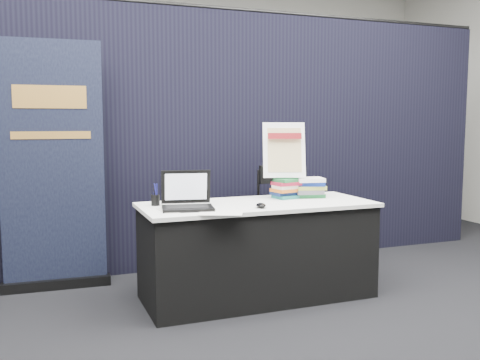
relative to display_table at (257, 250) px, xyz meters
name	(u,v)px	position (x,y,z in m)	size (l,w,h in m)	color
floor	(288,321)	(0.00, -0.55, -0.38)	(8.00, 8.00, 0.00)	black
wall_back	(158,94)	(0.00, 3.45, 1.37)	(8.00, 0.02, 3.50)	beige
drape_partition	(214,140)	(0.00, 1.05, 0.82)	(6.00, 0.08, 2.40)	black
display_table	(257,250)	(0.00, 0.00, 0.00)	(1.80, 0.75, 0.75)	black
laptop	(186,200)	(-0.59, -0.07, 0.44)	(0.40, 0.35, 0.27)	black
mouse	(261,205)	(-0.07, -0.23, 0.39)	(0.07, 0.11, 0.04)	black
brochure_left	(185,209)	(-0.60, -0.08, 0.38)	(0.28, 0.20, 0.00)	silver
brochure_mid	(221,213)	(-0.42, -0.33, 0.38)	(0.30, 0.21, 0.00)	white
brochure_right	(183,210)	(-0.62, -0.11, 0.38)	(0.33, 0.24, 0.00)	silver
pen_cup	(155,200)	(-0.77, 0.15, 0.41)	(0.06, 0.06, 0.08)	black
book_stack_tall	(285,188)	(0.31, 0.15, 0.46)	(0.23, 0.20, 0.16)	#1B675F
book_stack_short	(309,187)	(0.52, 0.13, 0.46)	(0.27, 0.23, 0.16)	#1C6C33
info_sign	(284,151)	(0.31, 0.18, 0.76)	(0.37, 0.24, 0.47)	black
pullup_banner	(53,181)	(-1.46, 0.80, 0.52)	(0.86, 0.14, 2.03)	black
stacking_chair	(287,214)	(0.51, 0.52, 0.17)	(0.50, 0.50, 0.98)	black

